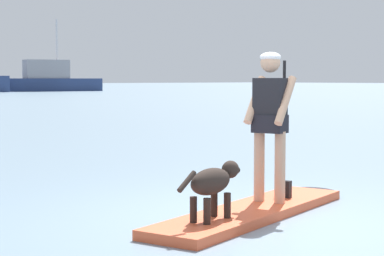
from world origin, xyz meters
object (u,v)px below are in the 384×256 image
at_px(dog, 213,182).
at_px(moored_boat_port, 51,80).
at_px(paddleboard, 261,209).
at_px(person_paddler, 271,116).

height_order(dog, moored_boat_port, moored_boat_port).
bearing_deg(dog, moored_boat_port, 62.91).
bearing_deg(dog, paddleboard, 16.59).
height_order(paddleboard, moored_boat_port, moored_boat_port).
distance_m(person_paddler, dog, 1.33).
bearing_deg(moored_boat_port, paddleboard, -116.56).
distance_m(person_paddler, moored_boat_port, 78.10).
relative_size(paddleboard, dog, 3.32).
height_order(person_paddler, moored_boat_port, moored_boat_port).
bearing_deg(moored_boat_port, person_paddler, -116.46).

